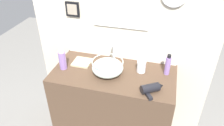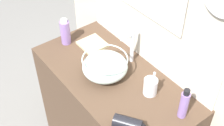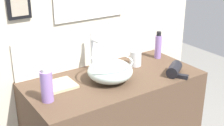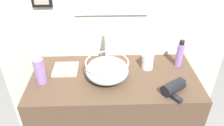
% 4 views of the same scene
% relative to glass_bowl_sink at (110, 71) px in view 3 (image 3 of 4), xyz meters
% --- Properties ---
extents(back_panel, '(1.74, 0.10, 2.52)m').
position_rel_glass_bowl_sink_xyz_m(back_panel, '(0.04, 0.33, 0.26)').
color(back_panel, beige).
rests_on(back_panel, ground).
extents(glass_bowl_sink, '(0.27, 0.27, 0.13)m').
position_rel_glass_bowl_sink_xyz_m(glass_bowl_sink, '(0.00, 0.00, 0.00)').
color(glass_bowl_sink, silver).
rests_on(glass_bowl_sink, vanity_counter).
extents(faucet, '(0.02, 0.10, 0.25)m').
position_rel_glass_bowl_sink_xyz_m(faucet, '(0.00, 0.20, 0.07)').
color(faucet, silver).
rests_on(faucet, vanity_counter).
extents(hair_drier, '(0.19, 0.20, 0.07)m').
position_rel_glass_bowl_sink_xyz_m(hair_drier, '(0.40, -0.14, -0.03)').
color(hair_drier, black).
rests_on(hair_drier, vanity_counter).
extents(toothbrush_cup, '(0.08, 0.08, 0.17)m').
position_rel_glass_bowl_sink_xyz_m(toothbrush_cup, '(0.28, 0.11, -0.01)').
color(toothbrush_cup, silver).
rests_on(toothbrush_cup, vanity_counter).
extents(spray_bottle, '(0.06, 0.06, 0.19)m').
position_rel_glass_bowl_sink_xyz_m(spray_bottle, '(-0.41, -0.02, 0.02)').
color(spray_bottle, '#8C6BB2').
rests_on(spray_bottle, vanity_counter).
extents(shampoo_bottle, '(0.05, 0.05, 0.20)m').
position_rel_glass_bowl_sink_xyz_m(shampoo_bottle, '(0.50, 0.14, 0.02)').
color(shampoo_bottle, '#8C6BB2').
rests_on(shampoo_bottle, vanity_counter).
extents(hand_towel, '(0.16, 0.16, 0.02)m').
position_rel_glass_bowl_sink_xyz_m(hand_towel, '(-0.28, 0.10, -0.06)').
color(hand_towel, tan).
rests_on(hand_towel, vanity_counter).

